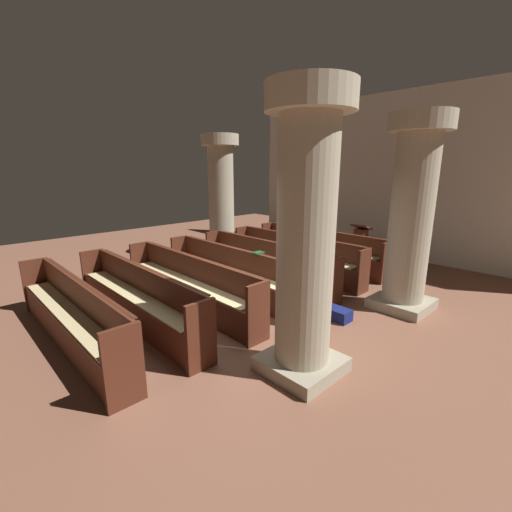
{
  "coord_description": "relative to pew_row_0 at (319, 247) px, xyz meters",
  "views": [
    {
      "loc": [
        4.27,
        -3.61,
        2.53
      ],
      "look_at": [
        -0.68,
        1.15,
        0.75
      ],
      "focal_mm": 24.2,
      "sensor_mm": 36.0,
      "label": 1
    }
  ],
  "objects": [
    {
      "name": "pillar_aisle_rear",
      "position": [
        2.72,
        -4.07,
        1.26
      ],
      "size": [
        0.99,
        0.99,
        3.39
      ],
      "color": "#9F967E",
      "rests_on": "ground"
    },
    {
      "name": "pew_row_0",
      "position": [
        0.0,
        0.0,
        0.0
      ],
      "size": [
        3.75,
        0.46,
        0.94
      ],
      "color": "#562819",
      "rests_on": "ground"
    },
    {
      "name": "hymn_book",
      "position": [
        0.61,
        -2.78,
        0.44
      ],
      "size": [
        0.15,
        0.22,
        0.03
      ],
      "primitive_type": "cube",
      "color": "#194723",
      "rests_on": "pew_row_3"
    },
    {
      "name": "back_wall",
      "position": [
        0.88,
        2.49,
        1.74
      ],
      "size": [
        10.0,
        0.16,
        4.5
      ],
      "primitive_type": "cube",
      "color": "silver",
      "rests_on": "ground"
    },
    {
      "name": "pew_row_2",
      "position": [
        0.0,
        -1.99,
        0.0
      ],
      "size": [
        3.75,
        0.47,
        0.94
      ],
      "color": "#562819",
      "rests_on": "ground"
    },
    {
      "name": "pew_row_5",
      "position": [
        0.0,
        -4.96,
        0.0
      ],
      "size": [
        3.75,
        0.47,
        0.94
      ],
      "color": "#562819",
      "rests_on": "ground"
    },
    {
      "name": "ground_plane",
      "position": [
        0.88,
        -3.59,
        -0.51
      ],
      "size": [
        19.2,
        19.2,
        0.0
      ],
      "primitive_type": "plane",
      "color": "brown"
    },
    {
      "name": "pew_row_3",
      "position": [
        0.0,
        -2.98,
        0.0
      ],
      "size": [
        3.75,
        0.46,
        0.94
      ],
      "color": "#562819",
      "rests_on": "ground"
    },
    {
      "name": "kneeler_box_navy",
      "position": [
        2.2,
        -2.44,
        -0.41
      ],
      "size": [
        0.44,
        0.28,
        0.2
      ],
      "primitive_type": "cube",
      "color": "navy",
      "rests_on": "ground"
    },
    {
      "name": "pew_row_4",
      "position": [
        0.0,
        -3.97,
        0.0
      ],
      "size": [
        3.75,
        0.46,
        0.94
      ],
      "color": "#562819",
      "rests_on": "ground"
    },
    {
      "name": "pew_row_6",
      "position": [
        0.0,
        -5.96,
        0.0
      ],
      "size": [
        3.75,
        0.46,
        0.94
      ],
      "color": "#562819",
      "rests_on": "ground"
    },
    {
      "name": "pillar_aisle_side",
      "position": [
        2.72,
        -1.14,
        1.26
      ],
      "size": [
        1.04,
        1.04,
        3.39
      ],
      "color": "#9F967E",
      "rests_on": "ground"
    },
    {
      "name": "pew_row_1",
      "position": [
        0.0,
        -0.99,
        0.0
      ],
      "size": [
        3.75,
        0.46,
        0.94
      ],
      "color": "#562819",
      "rests_on": "ground"
    },
    {
      "name": "lectern",
      "position": [
        0.64,
        0.95,
        -0.06
      ],
      "size": [
        0.48,
        0.45,
        1.08
      ],
      "color": "#562B1A",
      "rests_on": "ground"
    },
    {
      "name": "pillar_far_side",
      "position": [
        -2.67,
        -1.06,
        1.26
      ],
      "size": [
        1.04,
        1.04,
        3.39
      ],
      "color": "#9F967E",
      "rests_on": "ground"
    }
  ]
}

